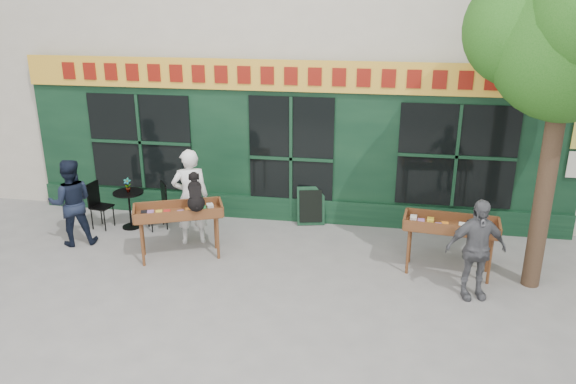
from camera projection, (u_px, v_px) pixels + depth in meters
The scene contains 13 objects.
ground at pixel (268, 271), 9.58m from camera, with size 80.00×80.00×0.00m, color slate.
street_tree at pixel (574, 22), 7.84m from camera, with size 3.05×2.90×5.60m.
book_cart_center at pixel (179, 214), 9.85m from camera, with size 1.62×1.15×0.99m.
dog at pixel (195, 191), 9.59m from camera, with size 0.34×0.60×0.60m, color black, non-canonical shape.
woman at pixel (191, 197), 10.42m from camera, with size 0.67×0.44×1.83m, color white.
book_cart_right at pixel (451, 228), 9.28m from camera, with size 1.56×0.78×0.99m.
man_right at pixel (476, 249), 8.54m from camera, with size 0.94×0.39×1.61m, color #535357.
bistro_table at pixel (129, 202), 11.21m from camera, with size 0.60×0.60×0.76m.
bistro_chair_left at pixel (97, 201), 11.23m from camera, with size 0.41×0.41×0.95m.
bistro_chair_right at pixel (161, 202), 11.20m from camera, with size 0.51×0.51×0.95m.
potted_plant at pixel (127, 185), 11.09m from camera, with size 0.15×0.10×0.29m, color gray.
man_left at pixel (71, 203), 10.39m from camera, with size 0.80×0.62×1.65m, color black.
chalkboard at pixel (311, 206), 11.42m from camera, with size 0.59×0.31×0.79m.
Camera 1 is at (1.81, -8.40, 4.47)m, focal length 35.00 mm.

